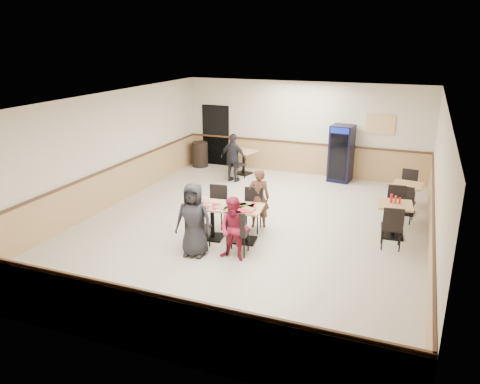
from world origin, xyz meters
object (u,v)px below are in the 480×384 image
at_px(diner_man_opposite, 259,198).
at_px(side_table_far, 407,194).
at_px(diner_woman_right, 234,229).
at_px(back_table, 244,159).
at_px(lone_diner, 233,158).
at_px(side_table_near, 394,215).
at_px(main_table, 229,217).
at_px(trash_bin, 200,154).
at_px(diner_woman_left, 194,220).
at_px(pepsi_cooler, 341,153).

distance_m(diner_man_opposite, side_table_far, 3.93).
relative_size(diner_woman_right, back_table, 1.50).
height_order(diner_man_opposite, lone_diner, lone_diner).
xyz_separation_m(side_table_near, back_table, (-4.97, 3.55, -0.00)).
height_order(main_table, diner_man_opposite, diner_man_opposite).
bearing_deg(side_table_near, trash_bin, 149.93).
distance_m(diner_woman_left, pepsi_cooler, 6.68).
height_order(diner_woman_right, side_table_far, diner_woman_right).
xyz_separation_m(diner_man_opposite, side_table_far, (3.23, 2.23, -0.20)).
distance_m(diner_woman_right, side_table_far, 5.11).
xyz_separation_m(diner_woman_right, side_table_far, (3.11, 4.05, -0.15)).
bearing_deg(diner_woman_left, diner_man_opposite, 61.92).
bearing_deg(side_table_near, back_table, 144.48).
bearing_deg(pepsi_cooler, main_table, -99.12).
bearing_deg(side_table_far, lone_diner, 169.42).
height_order(main_table, lone_diner, lone_diner).
relative_size(side_table_near, trash_bin, 0.94).
height_order(diner_man_opposite, back_table, diner_man_opposite).
height_order(lone_diner, pepsi_cooler, pepsi_cooler).
bearing_deg(back_table, diner_woman_right, -70.85).
bearing_deg(diner_woman_left, back_table, 94.00).
distance_m(diner_woman_right, pepsi_cooler, 6.39).
relative_size(main_table, pepsi_cooler, 0.90).
xyz_separation_m(diner_man_opposite, trash_bin, (-3.70, 4.44, -0.29)).
distance_m(lone_diner, side_table_near, 5.64).
distance_m(main_table, lone_diner, 4.45).
relative_size(lone_diner, side_table_near, 1.87).
bearing_deg(lone_diner, diner_man_opposite, 129.37).
relative_size(diner_woman_left, diner_man_opposite, 1.09).
bearing_deg(back_table, trash_bin, 168.77).
relative_size(diner_woman_right, pepsi_cooler, 0.75).
height_order(diner_woman_right, trash_bin, diner_woman_right).
bearing_deg(main_table, side_table_near, 16.68).
bearing_deg(diner_man_opposite, pepsi_cooler, -124.64).
xyz_separation_m(diner_woman_left, diner_man_opposite, (0.73, 1.93, -0.06)).
bearing_deg(diner_man_opposite, diner_woman_right, 73.62).
height_order(diner_man_opposite, trash_bin, diner_man_opposite).
relative_size(side_table_near, pepsi_cooler, 0.46).
distance_m(lone_diner, trash_bin, 2.18).
xyz_separation_m(side_table_far, trash_bin, (-6.92, 2.21, -0.08)).
bearing_deg(lone_diner, trash_bin, -27.02).
relative_size(main_table, diner_woman_right, 1.19).
bearing_deg(trash_bin, side_table_far, -17.68).
height_order(main_table, side_table_near, main_table).
bearing_deg(back_table, diner_man_opposite, -64.69).
relative_size(side_table_near, side_table_far, 1.00).
distance_m(diner_man_opposite, lone_diner, 3.73).
height_order(main_table, side_table_far, main_table).
xyz_separation_m(lone_diner, trash_bin, (-1.76, 1.24, -0.32)).
distance_m(side_table_far, pepsi_cooler, 3.08).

